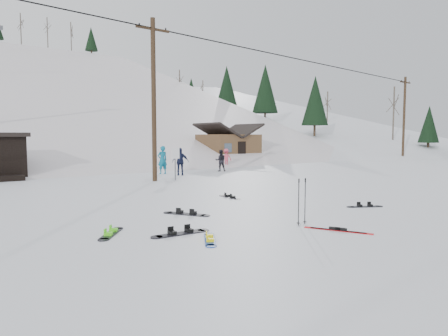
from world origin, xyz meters
TOP-DOWN VIEW (x-y plane):
  - ground at (0.00, 0.00)m, footprint 200.00×200.00m
  - ski_slope at (0.00, 55.00)m, footprint 60.00×85.24m
  - ridge_right at (38.00, 50.00)m, footprint 45.66×93.98m
  - treeline_right at (36.00, 42.00)m, footprint 20.00×60.00m
  - utility_pole at (2.00, 14.00)m, footprint 2.00×0.26m
  - utility_pole_right at (34.00, 17.00)m, footprint 2.00×0.26m
  - trail_sign at (3.10, 13.58)m, footprint 0.50×0.09m
  - cabin at (15.00, 24.00)m, footprint 5.39×4.40m
  - hero_snowboard at (-2.93, 1.56)m, footprint 0.84×1.18m
  - hero_skis at (0.34, 0.28)m, footprint 0.87×1.68m
  - ski_poles at (0.15, 1.39)m, footprint 0.37×0.10m
  - board_scatter_a at (-3.18, 2.52)m, footprint 1.64×0.40m
  - board_scatter_b at (-1.69, 4.65)m, footprint 1.00×1.46m
  - board_scatter_c at (-4.62, 3.60)m, footprint 1.02×1.21m
  - board_scatter_d at (4.14, 1.98)m, footprint 1.20×0.80m
  - board_scatter_f at (1.63, 6.63)m, footprint 0.37×1.44m
  - skier_teal at (4.46, 17.65)m, footprint 0.69×0.46m
  - skier_dark at (8.74, 16.84)m, footprint 0.95×0.89m
  - skier_pink at (11.53, 19.83)m, footprint 1.07×0.75m
  - skier_navy at (4.84, 15.93)m, footprint 1.12×0.92m

SIDE VIEW (x-z plane):
  - ski_slope at x=0.00m, z-range -44.99..20.99m
  - ridge_right at x=38.00m, z-range -38.30..16.30m
  - ground at x=0.00m, z-range 0.00..0.00m
  - treeline_right at x=36.00m, z-range -5.00..5.00m
  - board_scatter_d at x=4.14m, z-range -0.02..0.07m
  - hero_snowboard at x=-2.93m, z-range -0.02..0.07m
  - board_scatter_f at x=1.63m, z-range -0.02..0.08m
  - board_scatter_c at x=-4.62m, z-range -0.02..0.08m
  - hero_skis at x=0.34m, z-range -0.02..0.07m
  - board_scatter_a at x=-3.18m, z-range -0.03..0.09m
  - board_scatter_b at x=-1.69m, z-range -0.03..0.09m
  - ski_poles at x=0.15m, z-range 0.02..1.35m
  - skier_pink at x=11.53m, z-range 0.00..1.51m
  - skier_dark at x=8.74m, z-range 0.00..1.56m
  - skier_navy at x=4.84m, z-range 0.00..1.79m
  - skier_teal at x=4.46m, z-range 0.00..1.88m
  - trail_sign at x=3.10m, z-range 0.35..2.20m
  - cabin at x=15.00m, z-range -0.40..3.37m
  - utility_pole at x=2.00m, z-range 0.18..9.18m
  - utility_pole_right at x=34.00m, z-range 0.18..9.18m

